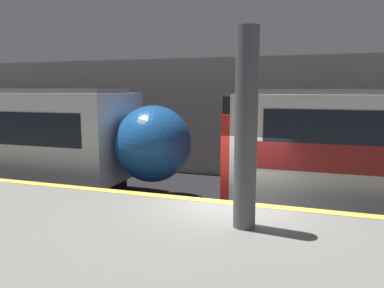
{
  "coord_description": "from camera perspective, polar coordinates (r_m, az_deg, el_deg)",
  "views": [
    {
      "loc": [
        1.87,
        -8.41,
        3.73
      ],
      "look_at": [
        -1.32,
        1.06,
        2.26
      ],
      "focal_mm": 35.0,
      "sensor_mm": 36.0,
      "label": 1
    }
  ],
  "objects": [
    {
      "name": "platform",
      "position": [
        6.86,
        0.64,
        -19.22
      ],
      "size": [
        40.0,
        5.25,
        1.11
      ],
      "color": "slate",
      "rests_on": "ground"
    },
    {
      "name": "support_pillar_near",
      "position": [
        7.01,
        8.22,
        2.14
      ],
      "size": [
        0.42,
        0.42,
        3.75
      ],
      "color": "#56565B",
      "rests_on": "platform"
    },
    {
      "name": "station_rear_barrier",
      "position": [
        15.69,
        11.71,
        3.81
      ],
      "size": [
        50.0,
        0.15,
        5.05
      ],
      "color": "#9E998E",
      "rests_on": "ground"
    },
    {
      "name": "ground_plane",
      "position": [
        9.39,
        5.75,
        -15.07
      ],
      "size": [
        120.0,
        120.0,
        0.0
      ],
      "primitive_type": "plane",
      "color": "black"
    }
  ]
}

